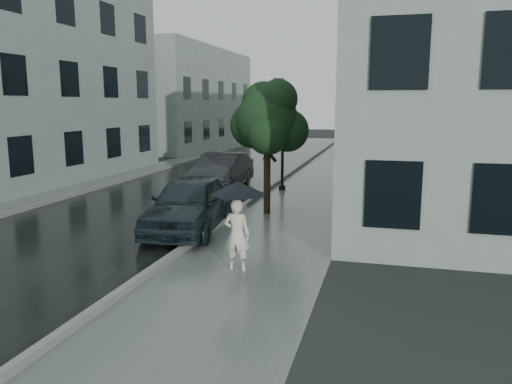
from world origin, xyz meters
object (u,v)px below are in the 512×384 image
(street_tree, at_px, (268,120))
(lamp_post, at_px, (279,126))
(pedestrian, at_px, (237,235))
(car_near, at_px, (190,203))
(car_far, at_px, (221,172))

(street_tree, relative_size, lamp_post, 0.93)
(pedestrian, relative_size, car_near, 0.34)
(street_tree, bearing_deg, car_far, 127.22)
(lamp_post, xyz_separation_m, car_far, (-2.31, -0.57, -1.90))
(street_tree, distance_m, car_near, 3.92)
(lamp_post, bearing_deg, car_far, 176.44)
(street_tree, height_order, car_far, street_tree)
(pedestrian, bearing_deg, street_tree, -81.96)
(street_tree, height_order, car_near, street_tree)
(car_far, bearing_deg, lamp_post, 13.08)
(lamp_post, xyz_separation_m, car_near, (-1.01, -7.16, -1.89))
(car_near, bearing_deg, street_tree, 54.11)
(pedestrian, height_order, car_far, pedestrian)
(pedestrian, distance_m, lamp_post, 10.39)
(pedestrian, relative_size, street_tree, 0.36)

